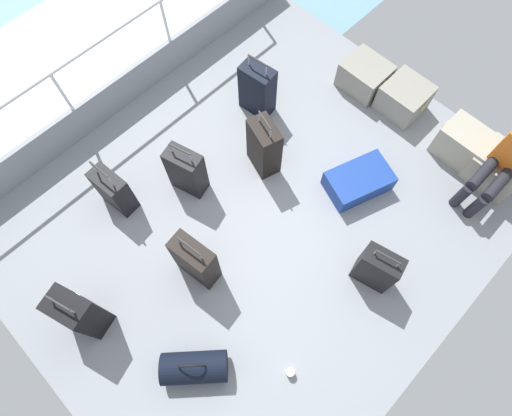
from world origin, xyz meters
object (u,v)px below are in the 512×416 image
Objects in this scene: cargo_crate_1 at (404,98)px; suitcase_7 at (358,181)px; passenger_seated at (507,162)px; suitcase_5 at (79,313)px; cargo_crate_0 at (365,76)px; suitcase_4 at (196,261)px; suitcase_0 at (264,147)px; duffel_bag at (194,367)px; cargo_crate_2 at (466,146)px; suitcase_3 at (187,171)px; cargo_crate_3 at (497,168)px; paper_cup at (290,372)px; suitcase_1 at (114,191)px; suitcase_2 at (377,268)px; suitcase_6 at (257,89)px.

suitcase_7 is (0.31, -1.20, -0.06)m from cargo_crate_1.
passenger_seated reaches higher than suitcase_5.
suitcase_7 is at bearing -53.27° from cargo_crate_0.
cargo_crate_0 is at bearing 95.98° from suitcase_4.
cargo_crate_0 is at bearing -173.27° from cargo_crate_1.
passenger_seated is at bearing -5.27° from cargo_crate_0.
suitcase_0 is 2.30m from duffel_bag.
cargo_crate_2 is 3.09m from suitcase_3.
cargo_crate_3 is at bearing 65.11° from suitcase_5.
cargo_crate_1 reaches higher than paper_cup.
duffel_bag is at bearing -86.62° from suitcase_7.
paper_cup is (1.33, -0.07, -0.29)m from suitcase_4.
cargo_crate_2 is 3.86m from suitcase_1.
cargo_crate_2 is at bearing -3.85° from cargo_crate_1.
passenger_seated is 2.44m from suitcase_0.
suitcase_0 is (-1.93, -1.66, 0.16)m from cargo_crate_3.
suitcase_7 is (1.33, 1.29, -0.20)m from suitcase_3.
suitcase_2 is (-0.24, -1.67, -0.26)m from passenger_seated.
suitcase_6 is 1.28× the size of duffel_bag.
suitcase_2 is (0.17, -1.84, 0.09)m from cargo_crate_2.
suitcase_7 is 2.11m from paper_cup.
suitcase_6 is at bearing -179.42° from suitcase_7.
cargo_crate_0 is at bearing -179.63° from cargo_crate_3.
duffel_bag is (1.06, 0.41, -0.20)m from suitcase_5.
duffel_bag is (1.86, -0.57, -0.13)m from suitcase_1.
suitcase_7 is 2.54m from duffel_bag.
cargo_crate_3 is at bearing -2.29° from cargo_crate_1.
cargo_crate_3 is at bearing 86.52° from paper_cup.
duffel_bag is (-0.60, -1.83, -0.15)m from suitcase_2.
suitcase_1 is at bearing 162.89° from duffel_bag.
cargo_crate_0 is at bearing 86.65° from suitcase_0.
cargo_crate_2 is 3.21m from suitcase_4.
cargo_crate_1 is 0.66× the size of suitcase_4.
suitcase_5 reaches higher than suitcase_7.
cargo_crate_3 is 1.87m from suitcase_2.
suitcase_4 reaches higher than suitcase_3.
suitcase_4 is at bearing -118.07° from passenger_seated.
suitcase_5 reaches higher than cargo_crate_1.
passenger_seated is 2.72m from suitcase_6.
cargo_crate_0 is 0.88× the size of duffel_bag.
suitcase_1 is at bearing -119.96° from suitcase_3.
suitcase_2 is at bearing -98.07° from passenger_seated.
suitcase_2 is (1.05, -1.90, 0.11)m from cargo_crate_1.
cargo_crate_2 is at bearing 156.80° from passenger_seated.
suitcase_5 is at bearing -158.96° from duffel_bag.
cargo_crate_3 is 0.66× the size of suitcase_0.
suitcase_2 is 2.79m from suitcase_5.
suitcase_6 is (-2.12, -1.15, 0.12)m from cargo_crate_2.
suitcase_6 reaches higher than duffel_bag.
cargo_crate_1 is 0.49× the size of passenger_seated.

